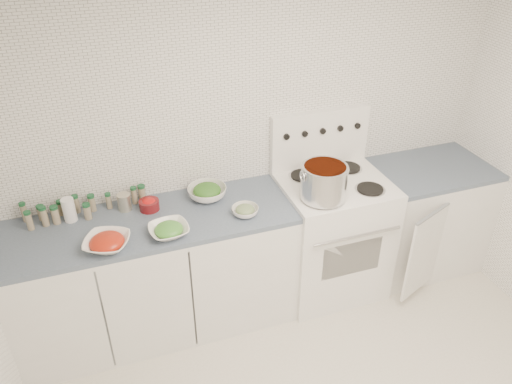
% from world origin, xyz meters
% --- Properties ---
extents(room_walls, '(3.54, 3.04, 2.52)m').
position_xyz_m(room_walls, '(0.00, 0.00, 1.56)').
color(room_walls, white).
rests_on(room_walls, ground).
extents(counter_left, '(1.85, 0.62, 0.90)m').
position_xyz_m(counter_left, '(-0.82, 1.19, 0.45)').
color(counter_left, white).
rests_on(counter_left, ground).
extents(stove, '(0.76, 0.70, 1.36)m').
position_xyz_m(stove, '(0.48, 1.19, 0.50)').
color(stove, white).
rests_on(stove, ground).
extents(counter_right, '(0.89, 0.78, 0.90)m').
position_xyz_m(counter_right, '(1.30, 1.19, 0.45)').
color(counter_right, white).
rests_on(counter_right, ground).
extents(stock_pot, '(0.33, 0.30, 0.23)m').
position_xyz_m(stock_pot, '(0.30, 1.02, 1.07)').
color(stock_pot, silver).
rests_on(stock_pot, stove).
extents(bowl_tomato, '(0.34, 0.34, 0.09)m').
position_xyz_m(bowl_tomato, '(-1.10, 1.00, 0.94)').
color(bowl_tomato, white).
rests_on(bowl_tomato, counter_left).
extents(bowl_snowpea, '(0.26, 0.26, 0.08)m').
position_xyz_m(bowl_snowpea, '(-0.74, 1.00, 0.93)').
color(bowl_snowpea, white).
rests_on(bowl_snowpea, counter_left).
extents(bowl_broccoli, '(0.32, 0.32, 0.11)m').
position_xyz_m(bowl_broccoli, '(-0.41, 1.33, 0.95)').
color(bowl_broccoli, white).
rests_on(bowl_broccoli, counter_left).
extents(bowl_zucchini, '(0.22, 0.22, 0.07)m').
position_xyz_m(bowl_zucchini, '(-0.23, 1.06, 0.93)').
color(bowl_zucchini, white).
rests_on(bowl_zucchini, counter_left).
extents(bowl_pepper, '(0.13, 0.13, 0.08)m').
position_xyz_m(bowl_pepper, '(-0.81, 1.32, 0.94)').
color(bowl_pepper, '#5E1013').
rests_on(bowl_pepper, counter_left).
extents(salt_canister, '(0.08, 0.08, 0.16)m').
position_xyz_m(salt_canister, '(-1.30, 1.36, 0.98)').
color(salt_canister, white).
rests_on(salt_canister, counter_left).
extents(tin_can, '(0.12, 0.12, 0.11)m').
position_xyz_m(tin_can, '(-0.96, 1.37, 0.96)').
color(tin_can, '#B3AE98').
rests_on(tin_can, counter_left).
extents(spice_cluster, '(0.78, 0.15, 0.14)m').
position_xyz_m(spice_cluster, '(-1.27, 1.41, 0.96)').
color(spice_cluster, gray).
rests_on(spice_cluster, counter_left).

